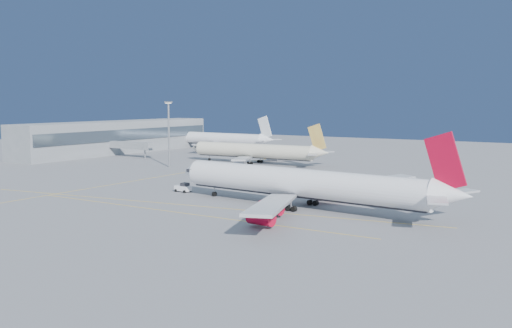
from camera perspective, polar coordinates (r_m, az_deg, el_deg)
name	(u,v)px	position (r m, az deg, el deg)	size (l,w,h in m)	color
ground	(203,201)	(139.82, -5.28, -3.75)	(500.00, 500.00, 0.00)	slate
terminal	(118,137)	(278.33, -13.61, 2.65)	(18.40, 110.00, 15.00)	gray
jet_bridge	(133,145)	(253.94, -12.24, 1.82)	(23.60, 3.60, 6.90)	gray
taxiway_lines	(174,193)	(153.78, -8.22, -2.87)	(118.86, 140.00, 0.02)	yellow
airliner_virgin	(304,184)	(129.76, 4.86, -2.01)	(75.66, 67.66, 18.66)	white
airliner_etihad	(256,151)	(222.57, 0.00, 1.30)	(62.18, 57.55, 16.25)	beige
airliner_third	(221,139)	(289.97, -3.49, 2.52)	(65.17, 59.95, 17.48)	white
pushback_tug	(183,188)	(154.68, -7.27, -2.36)	(4.65, 3.01, 2.54)	white
light_mast	(169,128)	(212.94, -8.71, 3.53)	(2.10, 2.10, 24.27)	gray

